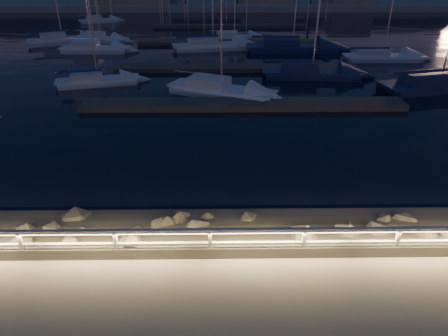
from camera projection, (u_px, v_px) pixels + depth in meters
The scene contains 18 objects.
ground at pixel (272, 255), 13.00m from camera, with size 400.00×400.00×0.00m, color #9D978E.
harbor_water at pixel (235, 61), 40.98m from camera, with size 400.00×440.00×0.60m.
guard_rail at pixel (271, 236), 12.63m from camera, with size 44.11×0.12×1.06m.
riprap at pixel (2, 235), 14.28m from camera, with size 23.46×2.73×1.36m.
floating_docks at pixel (235, 52), 41.84m from camera, with size 22.00×36.00×0.40m.
far_shore at pixel (226, 3), 78.14m from camera, with size 160.00×14.00×5.20m.
sailboat_b at pixel (219, 89), 29.59m from camera, with size 8.29×5.43×13.82m.
sailboat_c at pixel (309, 72), 33.89m from camera, with size 8.58×3.36×14.19m.
sailboat_d at pixel (437, 83), 30.92m from camera, with size 10.11×4.99×16.47m.
sailboat_e at pixel (93, 48), 42.66m from camera, with size 7.39×2.46×12.52m.
sailboat_f at pixel (96, 80), 31.95m from camera, with size 6.75×3.37×11.08m.
sailboat_g at pixel (211, 45), 43.90m from camera, with size 9.16×4.15×15.03m.
sailboat_h at pixel (381, 56), 39.41m from camera, with size 7.72×2.38×13.00m.
sailboat_i at pixel (61, 40), 46.74m from camera, with size 7.96×4.97×13.27m.
sailboat_j at pixel (233, 37), 48.51m from camera, with size 6.99×3.00×11.54m.
sailboat_l at pixel (290, 47), 43.19m from camera, with size 10.05×3.18×16.88m.
sailboat_m at pixel (98, 20), 61.29m from camera, with size 6.27×3.83×10.42m.
sailboat_n at pixel (99, 38), 47.91m from camera, with size 6.97×3.59×11.45m.
Camera 1 is at (-1.69, -10.10, 8.64)m, focal length 32.00 mm.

